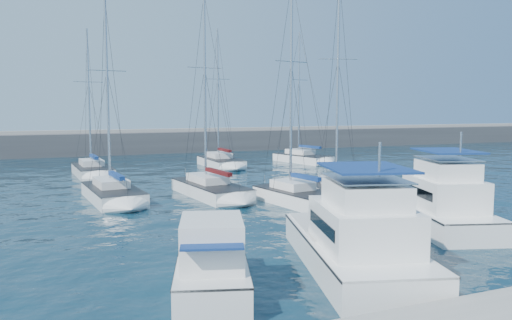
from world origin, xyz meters
name	(u,v)px	position (x,y,z in m)	size (l,w,h in m)	color
ground	(364,233)	(0.00, 0.00, 0.00)	(220.00, 220.00, 0.00)	black
breakwater	(161,145)	(0.00, 52.00, 1.05)	(160.00, 6.00, 4.45)	#424244
motor_yacht_port_outer	(212,268)	(-9.96, -5.34, 0.94)	(4.04, 6.30, 3.20)	silver
motor_yacht_port_inner	(356,243)	(-3.85, -5.01, 1.13)	(6.40, 10.58, 4.69)	white
motor_yacht_stbd_inner	(438,206)	(4.43, -0.43, 1.13)	(6.21, 10.24, 4.69)	white
sailboat_mid_a	(113,193)	(-11.10, 14.27, 0.52)	(3.80, 8.17, 14.52)	white
sailboat_mid_b	(210,189)	(-4.20, 13.53, 0.52)	(4.04, 8.82, 15.10)	silver
sailboat_mid_c	(296,196)	(0.29, 8.48, 0.56)	(4.01, 6.88, 15.37)	white
sailboat_mid_d	(339,192)	(3.82, 8.71, 0.54)	(5.15, 8.11, 15.92)	silver
sailboat_back_a	(92,170)	(-11.38, 28.57, 0.52)	(3.58, 7.90, 14.36)	white
sailboat_back_b	(221,162)	(2.40, 31.06, 0.53)	(3.26, 7.97, 15.53)	white
sailboat_back_c	(302,158)	(12.86, 31.46, 0.54)	(4.93, 8.20, 15.80)	white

